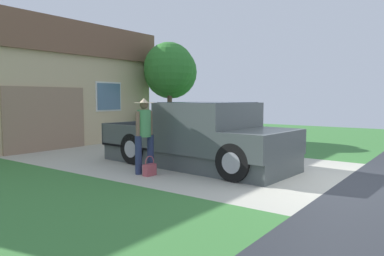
{
  "coord_description": "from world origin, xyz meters",
  "views": [
    {
      "loc": [
        -7.61,
        -1.9,
        1.72
      ],
      "look_at": [
        -0.56,
        3.29,
        0.99
      ],
      "focal_mm": 34.02,
      "sensor_mm": 36.0,
      "label": 1
    }
  ],
  "objects_px": {
    "person_with_hat": "(144,132)",
    "handbag": "(150,169)",
    "wheeled_trash_bin": "(151,125)",
    "pickup_truck": "(206,138)",
    "front_yard_tree": "(170,70)"
  },
  "relations": [
    {
      "from": "person_with_hat",
      "to": "handbag",
      "type": "xyz_separation_m",
      "value": [
        -0.13,
        -0.28,
        -0.8
      ]
    },
    {
      "from": "wheeled_trash_bin",
      "to": "pickup_truck",
      "type": "bearing_deg",
      "value": -124.19
    },
    {
      "from": "person_with_hat",
      "to": "wheeled_trash_bin",
      "type": "relative_size",
      "value": 1.52
    },
    {
      "from": "person_with_hat",
      "to": "wheeled_trash_bin",
      "type": "distance_m",
      "value": 6.54
    },
    {
      "from": "pickup_truck",
      "to": "handbag",
      "type": "height_order",
      "value": "pickup_truck"
    },
    {
      "from": "front_yard_tree",
      "to": "pickup_truck",
      "type": "bearing_deg",
      "value": -131.96
    },
    {
      "from": "front_yard_tree",
      "to": "wheeled_trash_bin",
      "type": "relative_size",
      "value": 3.48
    },
    {
      "from": "pickup_truck",
      "to": "person_with_hat",
      "type": "height_order",
      "value": "person_with_hat"
    },
    {
      "from": "pickup_truck",
      "to": "handbag",
      "type": "distance_m",
      "value": 1.75
    },
    {
      "from": "person_with_hat",
      "to": "front_yard_tree",
      "type": "height_order",
      "value": "front_yard_tree"
    },
    {
      "from": "person_with_hat",
      "to": "handbag",
      "type": "height_order",
      "value": "person_with_hat"
    },
    {
      "from": "front_yard_tree",
      "to": "wheeled_trash_bin",
      "type": "xyz_separation_m",
      "value": [
        -0.75,
        0.39,
        -2.23
      ]
    },
    {
      "from": "front_yard_tree",
      "to": "wheeled_trash_bin",
      "type": "bearing_deg",
      "value": 152.43
    },
    {
      "from": "person_with_hat",
      "to": "handbag",
      "type": "relative_size",
      "value": 3.86
    },
    {
      "from": "handbag",
      "to": "front_yard_tree",
      "type": "height_order",
      "value": "front_yard_tree"
    }
  ]
}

